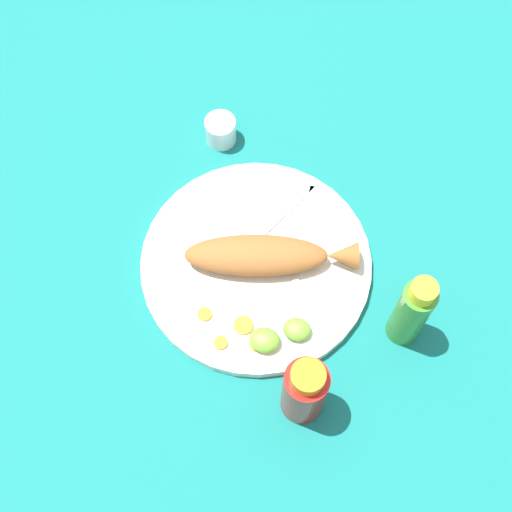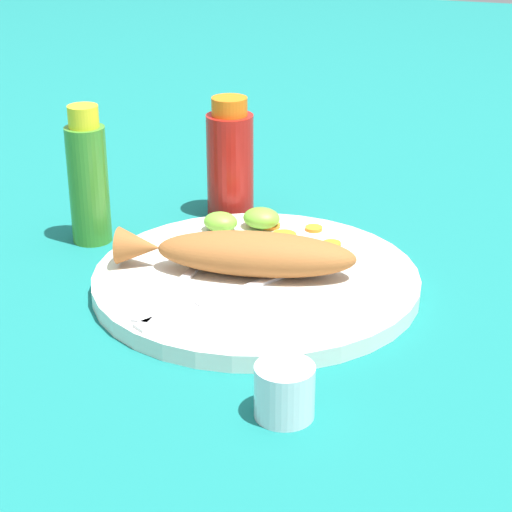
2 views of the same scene
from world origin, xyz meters
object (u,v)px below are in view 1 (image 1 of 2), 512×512
at_px(fork_far, 306,231).
at_px(hot_sauce_bottle_green, 412,312).
at_px(salt_cup, 221,132).
at_px(fork_near, 281,214).
at_px(main_plate, 256,264).
at_px(hot_sauce_bottle_red, 304,391).
at_px(fried_fish, 265,255).

height_order(fork_far, hot_sauce_bottle_green, hot_sauce_bottle_green).
bearing_deg(salt_cup, fork_near, 132.47).
bearing_deg(fork_far, salt_cup, 49.01).
relative_size(fork_near, fork_far, 0.89).
distance_m(main_plate, hot_sauce_bottle_red, 0.23).
height_order(fried_fish, fork_near, fried_fish).
bearing_deg(hot_sauce_bottle_red, salt_cup, -64.57).
relative_size(main_plate, fork_far, 1.86).
xyz_separation_m(fork_far, salt_cup, (0.16, -0.15, 0.00)).
distance_m(main_plate, fried_fish, 0.03).
distance_m(fried_fish, salt_cup, 0.24).
bearing_deg(hot_sauce_bottle_red, main_plate, -63.07).
bearing_deg(fried_fish, fork_near, -106.58).
relative_size(fork_near, hot_sauce_bottle_green, 1.01).
height_order(fork_near, fork_far, same).
distance_m(fried_fish, fork_far, 0.08).
height_order(main_plate, hot_sauce_bottle_red, hot_sauce_bottle_red).
distance_m(fork_near, fork_far, 0.05).
bearing_deg(fried_fish, salt_cup, -72.48).
xyz_separation_m(main_plate, fork_near, (-0.02, -0.09, 0.01)).
relative_size(fork_near, salt_cup, 3.27).
distance_m(main_plate, hot_sauce_bottle_green, 0.24).
bearing_deg(fried_fish, fork_far, -141.08).
xyz_separation_m(fork_near, fork_far, (-0.04, 0.02, 0.00)).
bearing_deg(fried_fish, main_plate, 0.00).
relative_size(fork_far, salt_cup, 3.68).
relative_size(hot_sauce_bottle_green, salt_cup, 3.25).
bearing_deg(fork_near, fork_far, -87.13).
xyz_separation_m(fork_far, hot_sauce_bottle_green, (-0.16, 0.12, 0.06)).
distance_m(main_plate, fork_near, 0.09).
bearing_deg(fork_far, fried_fish, 141.20).
height_order(fork_near, hot_sauce_bottle_green, hot_sauce_bottle_green).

